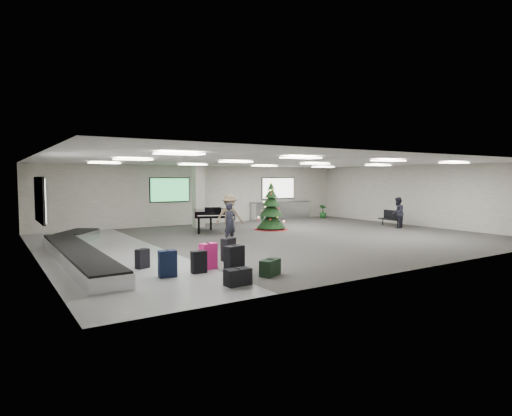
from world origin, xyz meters
TOP-DOWN VIEW (x-y plane):
  - ground at (0.00, 0.00)m, footprint 18.00×18.00m
  - room_envelope at (-0.38, 0.67)m, footprint 18.02×14.02m
  - baggage_carousel at (-7.84, -0.08)m, footprint 2.28×9.71m
  - service_counter at (5.00, 6.65)m, footprint 4.05×0.65m
  - suitcase_0 at (-4.90, -4.92)m, footprint 0.54×0.37m
  - suitcase_1 at (-4.47, -4.24)m, footprint 0.39×0.25m
  - pink_suitcase at (-5.13, -3.88)m, footprint 0.51×0.35m
  - suitcase_3 at (-4.05, -3.06)m, footprint 0.52×0.41m
  - navy_suitcase at (-6.43, -4.18)m, footprint 0.48×0.32m
  - suitcase_5 at (-5.56, -4.19)m, footprint 0.40×0.23m
  - green_duffel at (-4.13, -5.44)m, footprint 0.70×0.57m
  - suitcase_8 at (-6.64, -2.81)m, footprint 0.43×0.35m
  - black_duffel at (-5.35, -5.87)m, footprint 0.62×0.35m
  - christmas_tree at (1.54, 2.71)m, footprint 1.70×1.70m
  - grand_piano at (-1.33, 3.43)m, footprint 2.29×2.56m
  - bench at (7.66, 0.51)m, footprint 0.57×1.35m
  - traveler_a at (-2.38, -0.20)m, footprint 0.65×0.51m
  - traveler_b at (-1.63, 1.21)m, footprint 1.32×0.96m
  - traveler_bench at (7.21, -0.25)m, footprint 0.94×0.86m
  - potted_plant_left at (3.47, 6.50)m, footprint 0.58×0.58m
  - potted_plant_right at (7.69, 5.87)m, footprint 0.61×0.61m

SIDE VIEW (x-z plane):
  - ground at x=0.00m, z-range 0.00..0.00m
  - black_duffel at x=-5.35m, z-range -0.01..0.41m
  - green_duffel at x=-4.13m, z-range -0.01..0.43m
  - baggage_carousel at x=-7.84m, z-range 0.00..0.43m
  - suitcase_8 at x=-6.64m, z-range -0.01..0.56m
  - suitcase_1 at x=-4.47m, z-range -0.01..0.58m
  - suitcase_5 at x=-5.56m, z-range -0.01..0.60m
  - suitcase_3 at x=-4.05m, z-range -0.01..0.70m
  - navy_suitcase at x=-6.43m, z-range -0.01..0.70m
  - pink_suitcase at x=-5.13m, z-range -0.01..0.73m
  - suitcase_0 at x=-4.90m, z-range -0.01..0.79m
  - potted_plant_left at x=3.47m, z-range 0.00..0.83m
  - potted_plant_right at x=7.69m, z-range 0.00..0.85m
  - bench at x=7.66m, z-range 0.05..0.89m
  - service_counter at x=5.00m, z-range 0.01..1.09m
  - traveler_bench at x=7.21m, z-range 0.00..1.56m
  - traveler_a at x=-2.38m, z-range 0.00..1.58m
  - christmas_tree at x=1.54m, z-range -0.38..2.04m
  - grand_piano at x=-1.33m, z-range 0.26..1.46m
  - traveler_b at x=-1.63m, z-range 0.00..1.83m
  - room_envelope at x=-0.38m, z-range 0.73..3.94m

